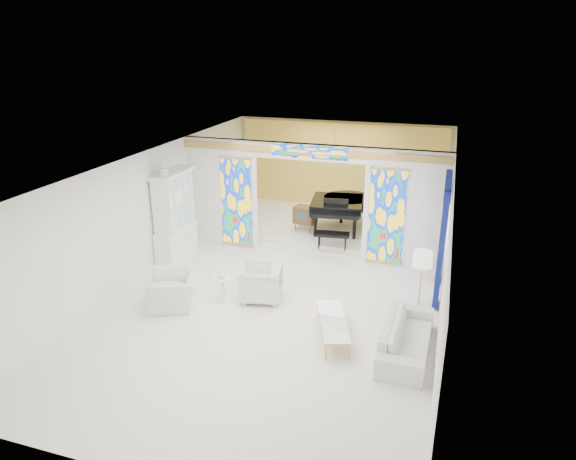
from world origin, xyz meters
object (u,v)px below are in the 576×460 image
(sofa, at_px, (406,337))
(tv_console, at_px, (305,215))
(armchair_left, at_px, (173,290))
(grand_piano, at_px, (342,204))
(coffee_table, at_px, (333,322))
(armchair_right, at_px, (261,283))
(china_cabinet, at_px, (175,217))

(sofa, relative_size, tv_console, 2.96)
(armchair_left, distance_m, grand_piano, 5.99)
(armchair_left, distance_m, sofa, 5.02)
(coffee_table, bearing_deg, sofa, -3.47)
(coffee_table, height_order, tv_console, tv_console)
(tv_console, bearing_deg, armchair_right, -75.63)
(armchair_left, height_order, tv_console, tv_console)
(coffee_table, relative_size, tv_console, 2.38)
(grand_piano, bearing_deg, china_cabinet, -148.18)
(sofa, distance_m, grand_piano, 6.21)
(armchair_left, bearing_deg, sofa, 62.27)
(armchair_right, relative_size, grand_piano, 0.30)
(coffee_table, bearing_deg, armchair_left, 176.47)
(coffee_table, bearing_deg, grand_piano, 100.47)
(armchair_right, height_order, coffee_table, armchair_right)
(china_cabinet, distance_m, sofa, 6.73)
(armchair_left, xyz_separation_m, sofa, (5.01, -0.31, -0.05))
(china_cabinet, height_order, armchair_left, china_cabinet)
(armchair_left, relative_size, coffee_table, 0.64)
(china_cabinet, bearing_deg, grand_piano, 40.08)
(armchair_left, relative_size, grand_piano, 0.38)
(sofa, distance_m, coffee_table, 1.41)
(coffee_table, relative_size, grand_piano, 0.59)
(sofa, bearing_deg, china_cabinet, 69.27)
(armchair_left, height_order, sofa, armchair_left)
(sofa, xyz_separation_m, grand_piano, (-2.44, 5.68, 0.61))
(china_cabinet, relative_size, tv_console, 3.74)
(china_cabinet, height_order, grand_piano, china_cabinet)
(grand_piano, relative_size, tv_console, 4.04)
(grand_piano, bearing_deg, coffee_table, -87.78)
(armchair_right, distance_m, coffee_table, 2.15)
(armchair_right, distance_m, sofa, 3.47)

